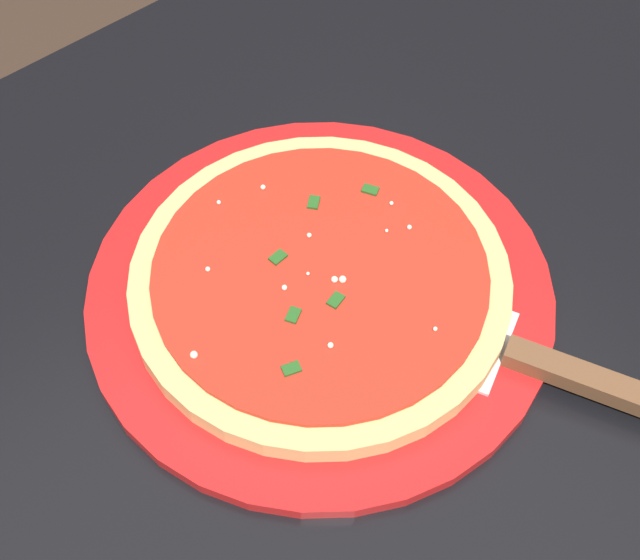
# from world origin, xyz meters

# --- Properties ---
(restaurant_table) EXTENTS (1.05, 0.73, 0.77)m
(restaurant_table) POSITION_xyz_m (0.00, 0.00, 0.62)
(restaurant_table) COLOR black
(restaurant_table) RESTS_ON ground_plane
(serving_plate) EXTENTS (0.34, 0.34, 0.01)m
(serving_plate) POSITION_xyz_m (-0.01, -0.01, 0.78)
(serving_plate) COLOR red
(serving_plate) RESTS_ON restaurant_table
(pizza) EXTENTS (0.27, 0.27, 0.02)m
(pizza) POSITION_xyz_m (-0.01, -0.01, 0.80)
(pizza) COLOR #DBB26B
(pizza) RESTS_ON serving_plate
(pizza_server) EXTENTS (0.13, 0.22, 0.01)m
(pizza_server) POSITION_xyz_m (-0.08, 0.14, 0.79)
(pizza_server) COLOR silver
(pizza_server) RESTS_ON serving_plate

